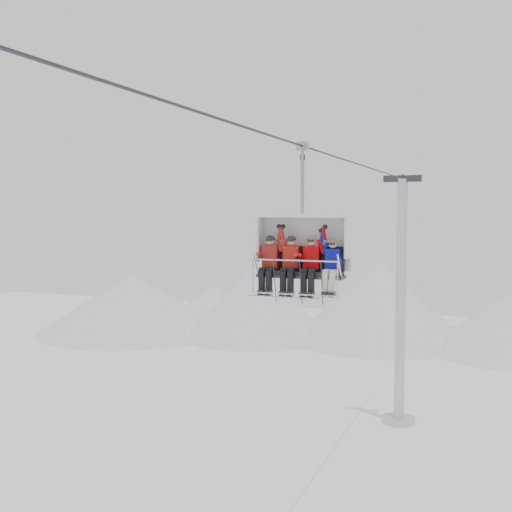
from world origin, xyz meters
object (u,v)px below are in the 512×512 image
(lift_tower_right, at_px, (400,318))
(chairlift_carrier, at_px, (303,244))
(skier_center_right, at_px, (311,263))
(skier_center_left, at_px, (291,262))
(skier_far_left, at_px, (269,262))
(skier_far_right, at_px, (332,265))

(lift_tower_right, bearing_deg, chairlift_carrier, -90.00)
(chairlift_carrier, height_order, skier_center_right, chairlift_carrier)
(lift_tower_right, distance_m, chairlift_carrier, 19.07)
(skier_center_left, height_order, skier_center_right, same)
(skier_center_right, bearing_deg, skier_far_left, 180.00)
(skier_center_left, relative_size, skier_center_right, 1.00)
(chairlift_carrier, xyz_separation_m, skier_far_right, (0.87, -0.31, -0.51))
(lift_tower_right, bearing_deg, skier_center_left, -90.80)
(skier_far_left, distance_m, skier_center_left, 0.60)
(lift_tower_right, bearing_deg, skier_far_left, -92.62)
(lift_tower_right, height_order, skier_far_right, lift_tower_right)
(chairlift_carrier, height_order, skier_far_right, chairlift_carrier)
(skier_center_left, xyz_separation_m, skier_center_right, (0.56, 0.00, 0.00))
(lift_tower_right, xyz_separation_m, skier_center_left, (-0.26, -18.72, 4.45))
(chairlift_carrier, relative_size, skier_far_left, 2.36)
(skier_far_left, bearing_deg, skier_center_left, 0.00)
(lift_tower_right, xyz_separation_m, chairlift_carrier, (0.00, -18.42, 4.92))
(skier_center_right, height_order, skier_far_right, skier_center_right)
(skier_far_left, relative_size, skier_center_left, 1.00)
(skier_far_right, bearing_deg, lift_tower_right, 92.65)
(lift_tower_right, xyz_separation_m, skier_far_right, (0.87, -18.73, 4.41))
(skier_center_left, bearing_deg, skier_center_right, 0.00)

